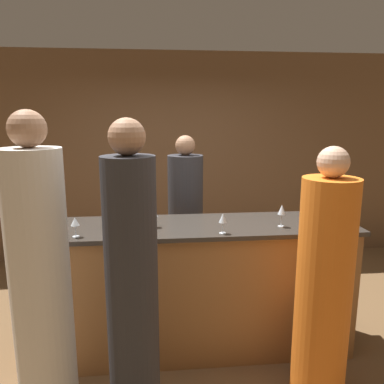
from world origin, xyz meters
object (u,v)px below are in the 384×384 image
(guest_2, at_px, (132,292))
(wine_bottle_0, at_px, (124,217))
(guest_0, at_px, (324,289))
(ice_bucket, at_px, (332,209))
(bartender, at_px, (186,231))
(guest_1, at_px, (41,294))

(guest_2, height_order, wine_bottle_0, guest_2)
(guest_0, relative_size, ice_bucket, 10.01)
(bartender, bearing_deg, wine_bottle_0, 57.43)
(guest_1, xyz_separation_m, guest_2, (0.53, 0.00, -0.01))
(guest_0, distance_m, guest_1, 1.80)
(bartender, height_order, guest_0, same)
(bartender, relative_size, guest_0, 1.00)
(bartender, height_order, wine_bottle_0, bartender)
(wine_bottle_0, distance_m, ice_bucket, 1.75)
(guest_0, height_order, wine_bottle_0, guest_0)
(bartender, distance_m, ice_bucket, 1.41)
(bartender, height_order, ice_bucket, bartender)
(guest_0, relative_size, guest_1, 0.89)
(bartender, bearing_deg, guest_2, 73.18)
(guest_0, bearing_deg, wine_bottle_0, 158.21)
(guest_1, bearing_deg, ice_bucket, 21.19)
(guest_1, bearing_deg, wine_bottle_0, 55.51)
(guest_0, xyz_separation_m, wine_bottle_0, (-1.35, 0.54, 0.39))
(guest_0, height_order, guest_1, guest_1)
(guest_0, xyz_separation_m, ice_bucket, (0.39, 0.74, 0.36))
(bartender, xyz_separation_m, guest_0, (0.82, -1.37, -0.00))
(guest_2, distance_m, ice_bucket, 1.88)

